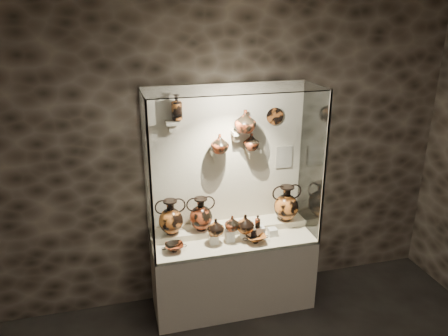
% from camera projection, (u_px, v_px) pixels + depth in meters
% --- Properties ---
extents(wall_back, '(5.00, 0.02, 3.20)m').
position_uv_depth(wall_back, '(225.00, 159.00, 4.60)').
color(wall_back, black).
rests_on(wall_back, ground).
extents(plinth, '(1.70, 0.60, 0.80)m').
position_uv_depth(plinth, '(233.00, 273.00, 4.73)').
color(plinth, beige).
rests_on(plinth, floor).
extents(front_tier, '(1.68, 0.58, 0.03)m').
position_uv_depth(front_tier, '(233.00, 239.00, 4.59)').
color(front_tier, beige).
rests_on(front_tier, plinth).
extents(rear_tier, '(1.70, 0.25, 0.10)m').
position_uv_depth(rear_tier, '(229.00, 229.00, 4.73)').
color(rear_tier, beige).
rests_on(rear_tier, plinth).
extents(back_panel, '(1.70, 0.03, 1.60)m').
position_uv_depth(back_panel, '(225.00, 159.00, 4.60)').
color(back_panel, beige).
rests_on(back_panel, plinth).
extents(glass_front, '(1.70, 0.01, 1.60)m').
position_uv_depth(glass_front, '(242.00, 180.00, 4.04)').
color(glass_front, white).
rests_on(glass_front, plinth).
extents(glass_left, '(0.01, 0.60, 1.60)m').
position_uv_depth(glass_left, '(147.00, 177.00, 4.11)').
color(glass_left, white).
rests_on(glass_left, plinth).
extents(glass_right, '(0.01, 0.60, 1.60)m').
position_uv_depth(glass_right, '(312.00, 162.00, 4.51)').
color(glass_right, white).
rests_on(glass_right, plinth).
extents(glass_top, '(1.70, 0.60, 0.01)m').
position_uv_depth(glass_top, '(234.00, 89.00, 4.03)').
color(glass_top, white).
rests_on(glass_top, back_panel).
extents(frame_post_left, '(0.02, 0.02, 1.60)m').
position_uv_depth(frame_post_left, '(151.00, 189.00, 3.85)').
color(frame_post_left, gray).
rests_on(frame_post_left, plinth).
extents(frame_post_right, '(0.02, 0.02, 1.60)m').
position_uv_depth(frame_post_right, '(324.00, 172.00, 4.25)').
color(frame_post_right, gray).
rests_on(frame_post_right, plinth).
extents(pedestal_a, '(0.09, 0.09, 0.10)m').
position_uv_depth(pedestal_a, '(214.00, 239.00, 4.46)').
color(pedestal_a, silver).
rests_on(pedestal_a, front_tier).
extents(pedestal_b, '(0.09, 0.09, 0.13)m').
position_uv_depth(pedestal_b, '(230.00, 235.00, 4.50)').
color(pedestal_b, silver).
rests_on(pedestal_b, front_tier).
extents(pedestal_c, '(0.09, 0.09, 0.09)m').
position_uv_depth(pedestal_c, '(245.00, 235.00, 4.55)').
color(pedestal_c, silver).
rests_on(pedestal_c, front_tier).
extents(pedestal_d, '(0.09, 0.09, 0.12)m').
position_uv_depth(pedestal_d, '(260.00, 232.00, 4.58)').
color(pedestal_d, silver).
rests_on(pedestal_d, front_tier).
extents(pedestal_e, '(0.09, 0.09, 0.08)m').
position_uv_depth(pedestal_e, '(272.00, 232.00, 4.62)').
color(pedestal_e, silver).
rests_on(pedestal_e, front_tier).
extents(bracket_ul, '(0.14, 0.12, 0.04)m').
position_uv_depth(bracket_ul, '(173.00, 123.00, 4.24)').
color(bracket_ul, beige).
rests_on(bracket_ul, back_panel).
extents(bracket_ca, '(0.14, 0.12, 0.04)m').
position_uv_depth(bracket_ca, '(218.00, 153.00, 4.47)').
color(bracket_ca, beige).
rests_on(bracket_ca, back_panel).
extents(bracket_cb, '(0.10, 0.12, 0.04)m').
position_uv_depth(bracket_cb, '(237.00, 133.00, 4.45)').
color(bracket_cb, beige).
rests_on(bracket_cb, back_panel).
extents(bracket_cc, '(0.14, 0.12, 0.04)m').
position_uv_depth(bracket_cc, '(253.00, 150.00, 4.56)').
color(bracket_cc, beige).
rests_on(bracket_cc, back_panel).
extents(amphora_left, '(0.39, 0.39, 0.38)m').
position_uv_depth(amphora_left, '(171.00, 217.00, 4.47)').
color(amphora_left, '#C26525').
rests_on(amphora_left, rear_tier).
extents(amphora_mid, '(0.33, 0.33, 0.36)m').
position_uv_depth(amphora_mid, '(201.00, 214.00, 4.55)').
color(amphora_mid, '#97391A').
rests_on(amphora_mid, rear_tier).
extents(amphora_right, '(0.36, 0.36, 0.40)m').
position_uv_depth(amphora_right, '(286.00, 203.00, 4.75)').
color(amphora_right, '#C26525').
rests_on(amphora_right, rear_tier).
extents(jug_a, '(0.22, 0.22, 0.18)m').
position_uv_depth(jug_a, '(216.00, 227.00, 4.41)').
color(jug_a, '#C26525').
rests_on(jug_a, pedestal_a).
extents(jug_b, '(0.16, 0.16, 0.16)m').
position_uv_depth(jug_b, '(232.00, 223.00, 4.44)').
color(jug_b, '#97391A').
rests_on(jug_b, pedestal_b).
extents(jug_c, '(0.23, 0.23, 0.20)m').
position_uv_depth(jug_c, '(245.00, 223.00, 4.48)').
color(jug_c, '#C26525').
rests_on(jug_c, pedestal_c).
extents(lekythos_small, '(0.07, 0.07, 0.16)m').
position_uv_depth(lekythos_small, '(258.00, 221.00, 4.51)').
color(lekythos_small, '#97391A').
rests_on(lekythos_small, pedestal_d).
extents(kylix_left, '(0.27, 0.25, 0.10)m').
position_uv_depth(kylix_left, '(174.00, 247.00, 4.32)').
color(kylix_left, '#97391A').
rests_on(kylix_left, front_tier).
extents(kylix_right, '(0.33, 0.31, 0.11)m').
position_uv_depth(kylix_right, '(256.00, 238.00, 4.48)').
color(kylix_right, '#C26525').
rests_on(kylix_right, front_tier).
extents(lekythos_tall, '(0.12, 0.12, 0.29)m').
position_uv_depth(lekythos_tall, '(177.00, 106.00, 4.19)').
color(lekythos_tall, '#C26525').
rests_on(lekythos_tall, bracket_ul).
extents(ovoid_vase_a, '(0.19, 0.19, 0.20)m').
position_uv_depth(ovoid_vase_a, '(220.00, 144.00, 4.39)').
color(ovoid_vase_a, '#97391A').
rests_on(ovoid_vase_a, bracket_ca).
extents(ovoid_vase_b, '(0.29, 0.29, 0.23)m').
position_uv_depth(ovoid_vase_b, '(245.00, 121.00, 4.36)').
color(ovoid_vase_b, '#97391A').
rests_on(ovoid_vase_b, bracket_cb).
extents(ovoid_vase_c, '(0.19, 0.19, 0.18)m').
position_uv_depth(ovoid_vase_c, '(251.00, 142.00, 4.49)').
color(ovoid_vase_c, '#97391A').
rests_on(ovoid_vase_c, bracket_cc).
extents(wall_plate, '(0.18, 0.02, 0.18)m').
position_uv_depth(wall_plate, '(275.00, 116.00, 4.55)').
color(wall_plate, brown).
rests_on(wall_plate, back_panel).
extents(info_placard, '(0.18, 0.01, 0.25)m').
position_uv_depth(info_placard, '(284.00, 157.00, 4.74)').
color(info_placard, beige).
rests_on(info_placard, back_panel).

